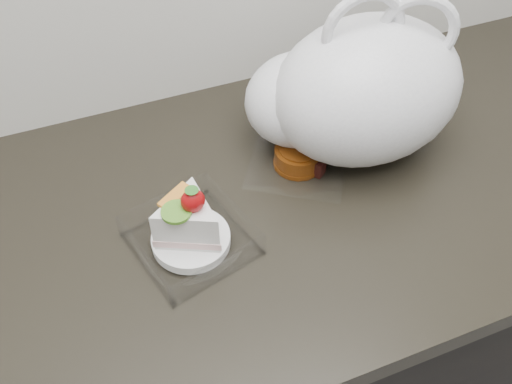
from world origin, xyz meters
The scene contains 4 objects.
counter centered at (0.00, 1.69, 0.45)m, with size 2.04×0.64×0.90m.
cake_tray centered at (-0.08, 1.64, 0.93)m, with size 0.19×0.19×0.12m.
mooncake_wrap centered at (0.13, 1.74, 0.92)m, with size 0.22×0.21×0.04m.
plastic_bag centered at (0.23, 1.76, 1.02)m, with size 0.39×0.32×0.29m.
Camera 1 is at (-0.19, 1.13, 1.57)m, focal length 40.00 mm.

